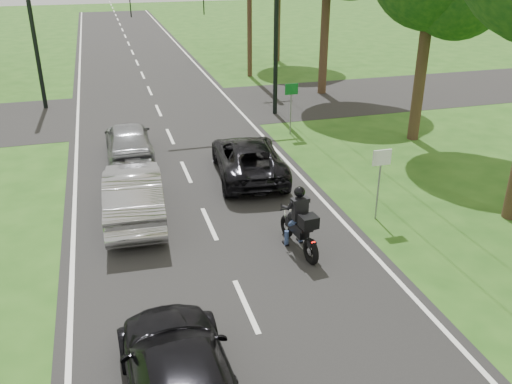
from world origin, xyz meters
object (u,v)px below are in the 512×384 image
dark_suv (248,158)px  sign_green (291,96)px  motorcycle_rider (300,226)px  traffic_signal (235,24)px  silver_sedan (134,194)px  dark_car_behind (181,379)px  silver_suv (129,140)px  sign_white (381,168)px

dark_suv → sign_green: 4.94m
motorcycle_rider → traffic_signal: (1.38, 12.06, 3.43)m
dark_suv → sign_green: bearing=-120.8°
silver_sedan → traffic_signal: traffic_signal is taller
silver_sedan → dark_car_behind: (0.18, -7.50, -0.09)m
dark_suv → traffic_signal: size_ratio=0.73×
motorcycle_rider → silver_suv: (-3.72, 8.01, -0.00)m
sign_green → sign_white: bearing=-91.4°
motorcycle_rider → sign_white: (2.74, 1.05, 0.89)m
motorcycle_rider → traffic_signal: size_ratio=0.33×
silver_sedan → motorcycle_rider: bearing=144.9°
dark_suv → motorcycle_rider: bearing=95.4°
dark_car_behind → motorcycle_rider: bearing=-132.1°
motorcycle_rider → sign_green: sign_green is taller
silver_suv → silver_sedan: bearing=87.9°
sign_white → sign_green: 8.00m
dark_suv → sign_white: sign_white is taller
sign_white → motorcycle_rider: bearing=-159.1°
motorcycle_rider → silver_sedan: bearing=136.3°
traffic_signal → sign_white: traffic_signal is taller
sign_white → sign_green: (0.20, 8.00, 0.00)m
motorcycle_rider → traffic_signal: 12.62m
silver_sedan → silver_suv: bearing=-89.5°
silver_sedan → traffic_signal: size_ratio=0.71×
traffic_signal → sign_green: 4.24m
silver_suv → sign_white: (6.46, -6.97, 0.89)m
silver_suv → traffic_signal: bearing=-141.3°
silver_sedan → silver_suv: 4.95m
motorcycle_rider → dark_car_behind: bearing=-135.9°
dark_suv → silver_sedan: silver_sedan is taller
motorcycle_rider → dark_suv: bearing=83.8°
sign_green → silver_sedan: bearing=-138.9°
dark_suv → traffic_signal: 7.85m
sign_white → dark_car_behind: bearing=-139.8°
silver_suv → traffic_signal: (5.10, 4.05, 3.43)m
motorcycle_rider → silver_sedan: (-3.92, 3.07, 0.05)m
silver_sedan → traffic_signal: 10.98m
silver_sedan → silver_suv: (0.20, 4.95, -0.06)m
dark_suv → silver_suv: 4.72m
dark_car_behind → dark_suv: bearing=-113.5°
traffic_signal → sign_green: traffic_signal is taller
motorcycle_rider → dark_car_behind: size_ratio=0.46×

